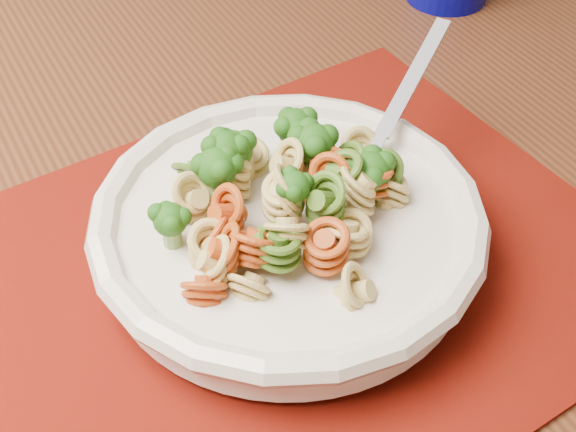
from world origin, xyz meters
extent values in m
cube|color=#4F2C16|center=(0.78, -0.12, 0.72)|extent=(1.73, 1.36, 0.04)
cube|color=#4F2C16|center=(1.32, 0.48, 0.35)|extent=(0.09, 0.09, 0.70)
cube|color=#621404|center=(0.74, -0.29, 0.75)|extent=(0.56, 0.50, 0.00)
cylinder|color=silver|center=(0.76, -0.27, 0.75)|extent=(0.11, 0.11, 0.01)
cylinder|color=silver|center=(0.76, -0.27, 0.77)|extent=(0.24, 0.24, 0.03)
torus|color=silver|center=(0.76, -0.27, 0.79)|extent=(0.26, 0.26, 0.02)
camera|label=1|loc=(0.68, -0.64, 1.15)|focal=50.00mm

